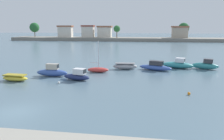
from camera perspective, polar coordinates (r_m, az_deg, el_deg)
ground_plane at (r=20.28m, az=-23.30°, el=-9.90°), size 400.00×400.00×0.00m
moored_boat_1 at (r=31.40m, az=-23.48°, el=-1.84°), size 3.58×1.61×0.85m
moored_boat_2 at (r=32.60m, az=-15.03°, el=-0.45°), size 4.51×1.35×1.77m
moored_boat_3 at (r=29.59m, az=-8.86°, el=-1.44°), size 3.93×2.01×1.54m
moored_boat_4 at (r=34.18m, az=-3.59°, el=0.09°), size 3.31×1.44×4.79m
moored_boat_5 at (r=36.65m, az=3.34°, el=0.98°), size 4.04×1.58×1.01m
moored_boat_6 at (r=36.33m, az=11.01°, el=0.80°), size 5.46×3.16×1.53m
moored_boat_7 at (r=39.05m, az=16.48°, el=1.34°), size 5.38×3.30×1.73m
moored_boat_8 at (r=39.63m, az=22.69°, el=1.13°), size 4.36×2.56×1.72m
mooring_buoy_0 at (r=41.68m, az=16.63°, el=1.32°), size 0.34×0.34×0.34m
mooring_buoy_2 at (r=28.22m, az=-13.40°, el=-3.13°), size 0.29×0.29×0.29m
mooring_buoy_3 at (r=24.42m, az=19.03°, el=-5.67°), size 0.31×0.31×0.31m
distant_shoreline at (r=107.79m, az=2.24°, el=8.56°), size 108.13×11.82×8.52m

